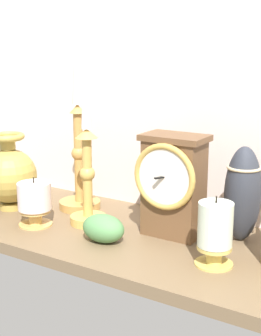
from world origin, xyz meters
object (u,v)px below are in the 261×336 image
at_px(brass_vase_bulbous, 9,174).
at_px(pillar_candle_front, 215,232).
at_px(tall_ceramic_vase, 243,193).
at_px(pillar_candle_near_clock, 35,201).
at_px(mantel_clock, 173,184).
at_px(candlestick_tall_center, 79,154).
at_px(candlestick_tall_left, 87,165).

relative_size(brass_vase_bulbous, pillar_candle_front, 1.42).
xyz_separation_m(brass_vase_bulbous, tall_ceramic_vase, (0.53, 0.11, 0.01)).
distance_m(brass_vase_bulbous, pillar_candle_near_clock, 0.14).
xyz_separation_m(mantel_clock, tall_ceramic_vase, (0.13, 0.05, -0.01)).
bearing_deg(tall_ceramic_vase, pillar_candle_near_clock, -158.61).
height_order(candlestick_tall_center, pillar_candle_near_clock, candlestick_tall_center).
bearing_deg(pillar_candle_front, pillar_candle_near_clock, -177.12).
height_order(candlestick_tall_left, pillar_candle_near_clock, candlestick_tall_left).
relative_size(pillar_candle_front, pillar_candle_near_clock, 1.19).
relative_size(pillar_candle_near_clock, tall_ceramic_vase, 0.56).
xyz_separation_m(mantel_clock, candlestick_tall_center, (-0.27, 0.04, 0.02)).
distance_m(mantel_clock, candlestick_tall_left, 0.19).
xyz_separation_m(brass_vase_bulbous, pillar_candle_front, (0.54, -0.03, -0.02)).
relative_size(candlestick_tall_left, pillar_candle_front, 3.04).
relative_size(brass_vase_bulbous, tall_ceramic_vase, 0.95).
height_order(mantel_clock, tall_ceramic_vase, mantel_clock).
xyz_separation_m(mantel_clock, brass_vase_bulbous, (-0.41, -0.05, -0.03)).
distance_m(brass_vase_bulbous, pillar_candle_front, 0.54).
height_order(mantel_clock, brass_vase_bulbous, mantel_clock).
height_order(candlestick_tall_center, brass_vase_bulbous, candlestick_tall_center).
bearing_deg(pillar_candle_near_clock, candlestick_tall_center, 86.20).
height_order(candlestick_tall_left, pillar_candle_front, candlestick_tall_left).
relative_size(candlestick_tall_center, pillar_candle_front, 3.41).
xyz_separation_m(brass_vase_bulbous, pillar_candle_near_clock, (0.13, -0.05, -0.03)).
height_order(candlestick_tall_left, candlestick_tall_center, candlestick_tall_center).
bearing_deg(candlestick_tall_center, pillar_candle_front, -17.18).
bearing_deg(pillar_candle_near_clock, tall_ceramic_vase, 21.39).
height_order(brass_vase_bulbous, tall_ceramic_vase, tall_ceramic_vase).
xyz_separation_m(mantel_clock, candlestick_tall_left, (-0.19, -0.04, 0.02)).
bearing_deg(candlestick_tall_left, tall_ceramic_vase, 15.66).
bearing_deg(pillar_candle_near_clock, mantel_clock, 21.06).
bearing_deg(candlestick_tall_left, pillar_candle_front, -9.00).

